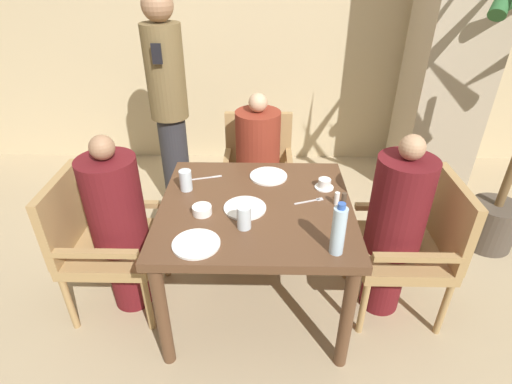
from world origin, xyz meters
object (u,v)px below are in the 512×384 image
(plate_dessert_center, at_px, (268,176))
(bowl_small, at_px, (202,210))
(chair_right_side, at_px, (415,242))
(glass_tall_near, at_px, (244,217))
(diner_in_right_chair, at_px, (394,227))
(glass_tall_mid, at_px, (186,180))
(water_bottle, at_px, (338,230))
(diner_in_left_chair, at_px, (119,225))
(standing_host, at_px, (169,102))
(plate_main_left, at_px, (245,208))
(diner_in_far_chair, at_px, (258,166))
(chair_left_side, at_px, (99,238))
(plate_main_right, at_px, (196,244))
(chair_far_side, at_px, (258,168))
(teacup_with_saucer, at_px, (324,184))

(plate_dessert_center, height_order, bowl_small, bowl_small)
(chair_right_side, distance_m, glass_tall_near, 1.06)
(bowl_small, bearing_deg, plate_dessert_center, 48.79)
(diner_in_right_chair, bearing_deg, glass_tall_mid, 172.73)
(bowl_small, height_order, water_bottle, water_bottle)
(glass_tall_near, bearing_deg, diner_in_left_chair, 163.79)
(chair_right_side, distance_m, standing_host, 2.06)
(plate_main_left, relative_size, bowl_small, 2.22)
(diner_in_far_chair, bearing_deg, chair_right_side, -39.40)
(standing_host, relative_size, water_bottle, 6.44)
(chair_left_side, xyz_separation_m, standing_host, (0.23, 1.16, 0.44))
(diner_in_left_chair, height_order, plate_main_right, diner_in_left_chair)
(chair_far_side, height_order, bowl_small, chair_far_side)
(chair_right_side, bearing_deg, bowl_small, -175.52)
(diner_in_left_chair, distance_m, glass_tall_near, 0.80)
(diner_in_right_chair, xyz_separation_m, bowl_small, (-1.08, -0.10, 0.17))
(diner_in_left_chair, bearing_deg, standing_host, 85.67)
(chair_right_side, distance_m, water_bottle, 0.78)
(plate_main_right, bearing_deg, chair_far_side, 77.54)
(bowl_small, xyz_separation_m, glass_tall_near, (0.23, -0.12, 0.04))
(standing_host, bearing_deg, chair_far_side, -19.98)
(chair_far_side, distance_m, plate_dessert_center, 0.65)
(plate_dessert_center, distance_m, water_bottle, 0.79)
(chair_far_side, relative_size, water_bottle, 3.29)
(plate_main_left, bearing_deg, plate_main_right, -125.04)
(chair_left_side, xyz_separation_m, diner_in_right_chair, (1.73, 0.00, 0.10))
(standing_host, xyz_separation_m, glass_tall_mid, (0.29, -1.01, -0.13))
(chair_left_side, height_order, diner_in_far_chair, diner_in_far_chair)
(glass_tall_mid, bearing_deg, diner_in_left_chair, -158.03)
(diner_in_right_chair, bearing_deg, bowl_small, -174.95)
(diner_in_left_chair, distance_m, plate_main_right, 0.65)
(plate_main_right, distance_m, glass_tall_mid, 0.53)
(chair_far_side, xyz_separation_m, glass_tall_near, (-0.06, -1.12, 0.31))
(chair_left_side, bearing_deg, teacup_with_saucer, 8.01)
(chair_right_side, height_order, teacup_with_saucer, chair_right_side)
(chair_right_side, bearing_deg, teacup_with_saucer, 160.49)
(plate_main_left, bearing_deg, chair_right_side, 2.64)
(chair_far_side, xyz_separation_m, plate_main_left, (-0.06, -0.95, 0.26))
(chair_far_side, xyz_separation_m, water_bottle, (0.38, -1.31, 0.38))
(chair_far_side, bearing_deg, diner_in_right_chair, -48.72)
(plate_main_right, relative_size, glass_tall_mid, 1.88)
(standing_host, bearing_deg, glass_tall_near, -64.69)
(chair_left_side, bearing_deg, glass_tall_mid, 16.49)
(chair_left_side, height_order, bowl_small, chair_left_side)
(chair_far_side, distance_m, teacup_with_saucer, 0.87)
(diner_in_left_chair, height_order, glass_tall_near, diner_in_left_chair)
(chair_right_side, relative_size, water_bottle, 3.29)
(plate_main_left, height_order, glass_tall_mid, glass_tall_mid)
(plate_main_right, height_order, teacup_with_saucer, teacup_with_saucer)
(plate_main_left, bearing_deg, water_bottle, -38.69)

